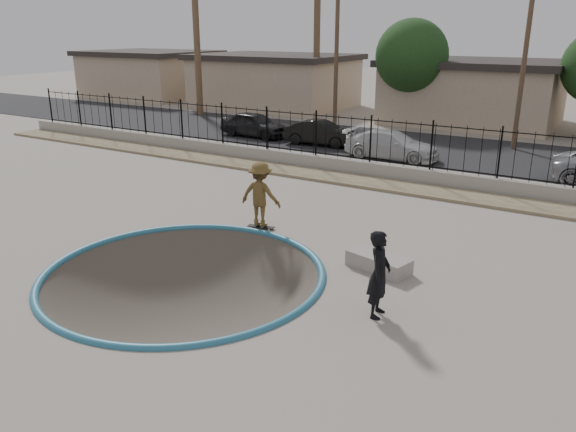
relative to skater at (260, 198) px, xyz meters
The scene contains 21 objects.
ground 9.50m from the skater, 88.57° to the left, with size 120.00×120.00×2.20m, color gray.
bowl_pit 3.87m from the skater, 86.44° to the right, with size 6.84×6.84×1.80m, color #473F36, non-canonical shape.
coping_ring 3.87m from the skater, 86.44° to the right, with size 7.04×7.04×0.20m, color #296985.
rock_strip 6.54m from the skater, 87.94° to the left, with size 42.00×1.60×0.11m, color tan.
retaining_wall 7.60m from the skater, 88.24° to the left, with size 42.00×0.45×0.60m, color gray.
fence 7.59m from the skater, 88.24° to the left, with size 40.00×0.04×1.80m.
street 14.30m from the skater, 89.07° to the left, with size 90.00×8.00×0.04m, color black.
house_west_far 36.56m from the skater, 139.44° to the left, with size 10.60×8.60×3.90m.
house_west 28.00m from the skater, 121.86° to the left, with size 11.60×8.60×3.90m.
house_center 23.79m from the skater, 89.44° to the left, with size 10.60×8.60×3.90m.
palm_mid 24.09m from the skater, 114.67° to the left, with size 2.30×2.30×9.30m.
utility_pole_left 17.66m from the skater, 109.53° to the left, with size 1.70×0.24×9.00m.
utility_pole_mid 17.27m from the skater, 75.42° to the left, with size 1.70×0.24×9.50m.
street_tree_left 20.70m from the skater, 97.78° to the left, with size 4.32×4.32×6.36m.
skater is the anchor object (origin of this frame).
skateboard 0.92m from the skater, behind, with size 0.86×0.39×0.07m.
videographer 6.03m from the skater, 31.93° to the right, with size 0.69×0.45×1.89m, color black.
concrete_ledge 4.42m from the skater, 13.28° to the right, with size 1.60×0.70×0.40m, color gray.
car_a 15.04m from the skater, 125.33° to the left, with size 1.60×3.98×1.36m, color black.
car_b 12.87m from the skater, 110.15° to the left, with size 1.33×3.80×1.25m, color black.
car_c 11.01m from the skater, 90.90° to the left, with size 1.78×4.37×1.27m, color silver.
Camera 1 is at (8.80, -10.49, 5.77)m, focal length 35.00 mm.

